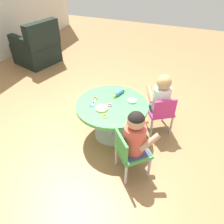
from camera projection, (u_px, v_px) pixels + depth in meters
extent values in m
plane|color=#9E7247|center=(112.00, 134.00, 2.80)|extent=(10.00, 10.00, 0.00)
cylinder|color=silver|center=(112.00, 133.00, 2.79)|extent=(0.44, 0.44, 0.03)
cylinder|color=silver|center=(112.00, 121.00, 2.67)|extent=(0.12, 0.12, 0.44)
cylinder|color=#4CB259|center=(112.00, 105.00, 2.52)|extent=(0.84, 0.84, 0.04)
cylinder|color=#B7B7BC|center=(149.00, 167.00, 2.21)|extent=(0.03, 0.03, 0.28)
cylinder|color=#B7B7BC|center=(138.00, 149.00, 2.40)|extent=(0.03, 0.03, 0.28)
cylinder|color=#B7B7BC|center=(126.00, 175.00, 2.14)|extent=(0.03, 0.03, 0.28)
cylinder|color=#B7B7BC|center=(116.00, 156.00, 2.33)|extent=(0.03, 0.03, 0.28)
cube|color=green|center=(133.00, 151.00, 2.17)|extent=(0.42, 0.42, 0.04)
cube|color=green|center=(121.00, 146.00, 2.06)|extent=(0.22, 0.20, 0.22)
cube|color=#3F4772|center=(133.00, 151.00, 2.17)|extent=(0.38, 0.38, 0.04)
cylinder|color=#D8594C|center=(134.00, 139.00, 2.07)|extent=(0.21, 0.21, 0.30)
sphere|color=tan|center=(136.00, 121.00, 1.93)|extent=(0.17, 0.17, 0.17)
sphere|color=black|center=(136.00, 120.00, 1.92)|extent=(0.16, 0.16, 0.16)
cylinder|color=tan|center=(149.00, 142.00, 2.00)|extent=(0.18, 0.20, 0.17)
cylinder|color=tan|center=(139.00, 127.00, 2.16)|extent=(0.18, 0.20, 0.17)
cylinder|color=#B7B7BC|center=(164.00, 113.00, 2.92)|extent=(0.03, 0.03, 0.28)
cylinder|color=#B7B7BC|center=(145.00, 115.00, 2.89)|extent=(0.03, 0.03, 0.28)
cylinder|color=#B7B7BC|center=(171.00, 125.00, 2.72)|extent=(0.03, 0.03, 0.28)
cylinder|color=#B7B7BC|center=(151.00, 128.00, 2.68)|extent=(0.03, 0.03, 0.28)
cube|color=#CC338C|center=(159.00, 110.00, 2.71)|extent=(0.41, 0.41, 0.04)
cube|color=#CC338C|center=(165.00, 109.00, 2.52)|extent=(0.16, 0.24, 0.22)
cube|color=#3F4772|center=(159.00, 110.00, 2.71)|extent=(0.38, 0.37, 0.04)
cylinder|color=white|center=(161.00, 99.00, 2.60)|extent=(0.21, 0.21, 0.30)
sphere|color=tan|center=(164.00, 83.00, 2.46)|extent=(0.17, 0.17, 0.17)
sphere|color=tan|center=(164.00, 82.00, 2.45)|extent=(0.16, 0.16, 0.16)
cylinder|color=tan|center=(167.00, 92.00, 2.68)|extent=(0.21, 0.16, 0.17)
cylinder|color=tan|center=(150.00, 94.00, 2.65)|extent=(0.21, 0.16, 0.17)
cube|color=black|center=(37.00, 53.00, 4.38)|extent=(0.86, 0.86, 0.40)
cube|color=black|center=(42.00, 34.00, 3.99)|extent=(0.72, 0.34, 0.45)
cube|color=black|center=(46.00, 34.00, 4.39)|extent=(0.27, 0.61, 0.20)
cube|color=black|center=(20.00, 42.00, 4.01)|extent=(0.27, 0.61, 0.20)
cylinder|color=#3F72CC|center=(119.00, 93.00, 2.65)|extent=(0.15, 0.09, 0.05)
cylinder|color=yellow|center=(115.00, 96.00, 2.60)|extent=(0.05, 0.03, 0.02)
cylinder|color=yellow|center=(124.00, 89.00, 2.71)|extent=(0.05, 0.03, 0.02)
cube|color=silver|center=(94.00, 103.00, 2.52)|extent=(0.11, 0.06, 0.01)
cube|color=silver|center=(94.00, 103.00, 2.52)|extent=(0.11, 0.02, 0.01)
torus|color=#3F72CC|center=(94.00, 106.00, 2.47)|extent=(0.05, 0.05, 0.01)
torus|color=#3F72CC|center=(91.00, 106.00, 2.47)|extent=(0.05, 0.05, 0.01)
cylinder|color=#8CCCF2|center=(132.00, 101.00, 2.54)|extent=(0.11, 0.11, 0.02)
cylinder|color=#F2CC72|center=(102.00, 108.00, 2.42)|extent=(0.14, 0.14, 0.02)
torus|color=orange|center=(105.00, 116.00, 2.32)|extent=(0.06, 0.06, 0.01)
torus|color=red|center=(95.00, 99.00, 2.58)|extent=(0.07, 0.07, 0.01)
torus|color=#D83FA5|center=(110.00, 105.00, 2.48)|extent=(0.06, 0.06, 0.01)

